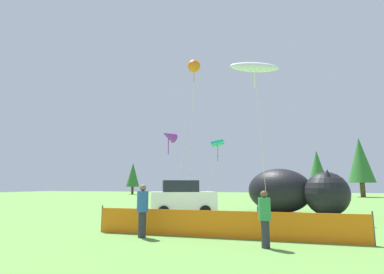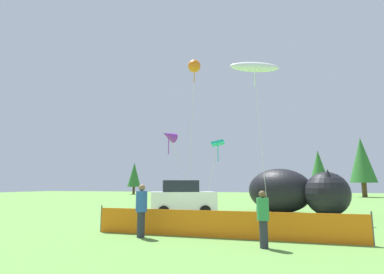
{
  "view_description": "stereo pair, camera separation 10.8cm",
  "coord_description": "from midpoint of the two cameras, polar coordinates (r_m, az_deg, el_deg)",
  "views": [
    {
      "loc": [
        3.35,
        -14.34,
        1.84
      ],
      "look_at": [
        -1.35,
        3.18,
        4.73
      ],
      "focal_mm": 28.0,
      "sensor_mm": 36.0,
      "label": 1
    },
    {
      "loc": [
        3.45,
        -14.31,
        1.84
      ],
      "look_at": [
        -1.35,
        3.18,
        4.73
      ],
      "focal_mm": 28.0,
      "sensor_mm": 36.0,
      "label": 2
    }
  ],
  "objects": [
    {
      "name": "ground_plane",
      "position": [
        14.84,
        2.07,
        -16.19
      ],
      "size": [
        120.0,
        120.0,
        0.0
      ],
      "primitive_type": "plane",
      "color": "#609342"
    },
    {
      "name": "parked_car",
      "position": [
        18.54,
        -1.68,
        -11.57
      ],
      "size": [
        4.27,
        3.18,
        2.1
      ],
      "rotation": [
        0.0,
        0.0,
        0.4
      ],
      "color": "white",
      "rests_on": "ground"
    },
    {
      "name": "folding_chair",
      "position": [
        13.37,
        13.17,
        -14.39
      ],
      "size": [
        0.65,
        0.65,
        0.92
      ],
      "rotation": [
        0.0,
        0.0,
        -1.95
      ],
      "color": "#1959A5",
      "rests_on": "ground"
    },
    {
      "name": "inflatable_cat",
      "position": [
        20.64,
        18.75,
        -9.99
      ],
      "size": [
        6.6,
        4.91,
        2.9
      ],
      "rotation": [
        0.0,
        0.0,
        -0.46
      ],
      "color": "black",
      "rests_on": "ground"
    },
    {
      "name": "safety_fence",
      "position": [
        10.99,
        5.56,
        -16.21
      ],
      "size": [
        9.59,
        0.26,
        1.03
      ],
      "rotation": [
        0.0,
        0.0,
        -0.02
      ],
      "color": "orange",
      "rests_on": "ground"
    },
    {
      "name": "spectator_in_black_shirt",
      "position": [
        11.14,
        -9.34,
        -13.23
      ],
      "size": [
        0.4,
        0.4,
        1.85
      ],
      "color": "#2D2D38",
      "rests_on": "ground"
    },
    {
      "name": "spectator_in_yellow_shirt",
      "position": [
        9.47,
        13.71,
        -14.48
      ],
      "size": [
        0.36,
        0.36,
        1.66
      ],
      "color": "#2D2D38",
      "rests_on": "ground"
    },
    {
      "name": "kite_orange_flower",
      "position": [
        23.37,
        0.56,
        13.27
      ],
      "size": [
        0.96,
        2.45,
        11.24
      ],
      "color": "silver",
      "rests_on": "ground"
    },
    {
      "name": "kite_teal_diamond",
      "position": [
        21.57,
        5.07,
        -1.37
      ],
      "size": [
        1.7,
        1.21,
        5.01
      ],
      "color": "silver",
      "rests_on": "ground"
    },
    {
      "name": "kite_purple_delta",
      "position": [
        20.84,
        -4.3,
        0.21
      ],
      "size": [
        2.55,
        2.05,
        5.69
      ],
      "color": "silver",
      "rests_on": "ground"
    },
    {
      "name": "kite_white_ghost",
      "position": [
        19.15,
        11.91,
        12.85
      ],
      "size": [
        3.04,
        0.7,
        9.46
      ],
      "color": "silver",
      "rests_on": "ground"
    },
    {
      "name": "horizon_tree_east",
      "position": [
        52.18,
        29.67,
        -3.85
      ],
      "size": [
        3.76,
        3.76,
        8.96
      ],
      "color": "brown",
      "rests_on": "ground"
    },
    {
      "name": "horizon_tree_west",
      "position": [
        51.96,
        23.02,
        -5.43
      ],
      "size": [
        3.05,
        3.05,
        7.29
      ],
      "color": "brown",
      "rests_on": "ground"
    },
    {
      "name": "horizon_tree_mid",
      "position": [
        59.35,
        -10.91,
        -7.08
      ],
      "size": [
        2.54,
        2.54,
        6.05
      ],
      "color": "brown",
      "rests_on": "ground"
    }
  ]
}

